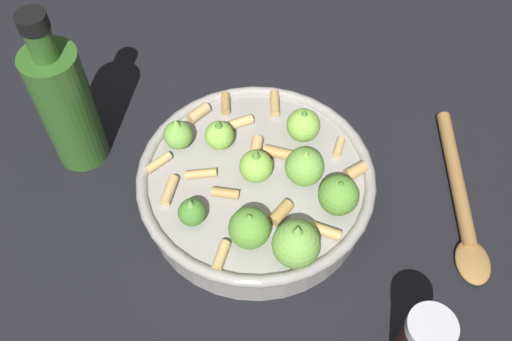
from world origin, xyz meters
TOP-DOWN VIEW (x-y plane):
  - ground_plane at (0.00, 0.00)m, footprint 2.40×2.40m
  - cooking_pan at (-0.00, -0.00)m, footprint 0.25×0.25m
  - olive_oil_bottle at (0.11, 0.18)m, footprint 0.06×0.06m
  - wooden_spoon at (-0.06, -0.22)m, footprint 0.22×0.08m

SIDE VIEW (x-z plane):
  - ground_plane at x=0.00m, z-range 0.00..0.00m
  - wooden_spoon at x=-0.06m, z-range 0.00..0.02m
  - cooking_pan at x=0.00m, z-range -0.02..0.09m
  - olive_oil_bottle at x=0.11m, z-range -0.02..0.19m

